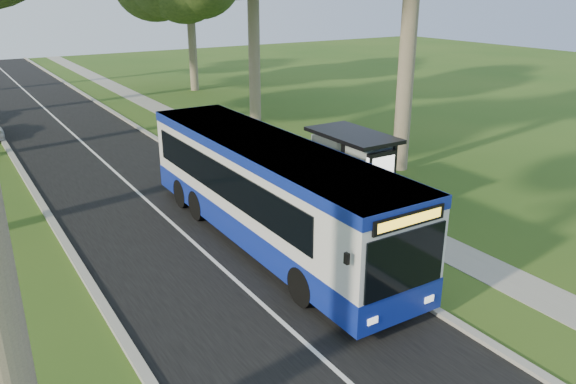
{
  "coord_description": "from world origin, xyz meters",
  "views": [
    {
      "loc": [
        -9.68,
        -11.7,
        7.71
      ],
      "look_at": [
        -0.74,
        2.39,
        1.6
      ],
      "focal_mm": 35.0,
      "sensor_mm": 36.0,
      "label": 1
    }
  ],
  "objects_px": {
    "bus_shelter": "(364,159)",
    "bus": "(268,192)",
    "litter_bin": "(349,233)",
    "bus_stop_sign": "(350,199)"
  },
  "relations": [
    {
      "from": "bus_stop_sign",
      "to": "bus_shelter",
      "type": "xyz_separation_m",
      "value": [
        2.05,
        1.84,
        0.49
      ]
    },
    {
      "from": "bus_stop_sign",
      "to": "bus_shelter",
      "type": "bearing_deg",
      "value": 17.13
    },
    {
      "from": "bus_shelter",
      "to": "litter_bin",
      "type": "bearing_deg",
      "value": -137.41
    },
    {
      "from": "litter_bin",
      "to": "bus_shelter",
      "type": "bearing_deg",
      "value": 42.25
    },
    {
      "from": "litter_bin",
      "to": "bus_stop_sign",
      "type": "bearing_deg",
      "value": 61.63
    },
    {
      "from": "bus_shelter",
      "to": "litter_bin",
      "type": "distance_m",
      "value": 3.21
    },
    {
      "from": "bus",
      "to": "bus_shelter",
      "type": "height_order",
      "value": "bus"
    },
    {
      "from": "bus_shelter",
      "to": "bus",
      "type": "bearing_deg",
      "value": -177.27
    },
    {
      "from": "bus_shelter",
      "to": "litter_bin",
      "type": "xyz_separation_m",
      "value": [
        -2.07,
        -1.88,
        -1.6
      ]
    },
    {
      "from": "bus_stop_sign",
      "to": "litter_bin",
      "type": "distance_m",
      "value": 1.11
    }
  ]
}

